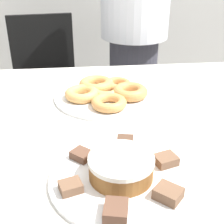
% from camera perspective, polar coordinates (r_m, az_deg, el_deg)
% --- Properties ---
extents(table, '(1.64, 1.10, 0.72)m').
position_cam_1_polar(table, '(1.04, 3.09, -5.20)').
color(table, silver).
rests_on(table, ground_plane).
extents(person_standing, '(0.37, 0.37, 1.57)m').
position_cam_1_polar(person_standing, '(1.79, 4.11, 14.88)').
color(person_standing, '#383842').
rests_on(person_standing, ground_plane).
extents(office_chair_left, '(0.49, 0.49, 0.87)m').
position_cam_1_polar(office_chair_left, '(2.03, -11.77, 3.39)').
color(office_chair_left, black).
rests_on(office_chair_left, ground_plane).
extents(plate_cake, '(0.34, 0.34, 0.01)m').
position_cam_1_polar(plate_cake, '(0.76, 1.64, -11.96)').
color(plate_cake, white).
rests_on(plate_cake, table).
extents(plate_donuts, '(0.38, 0.38, 0.01)m').
position_cam_1_polar(plate_donuts, '(1.17, -1.05, 2.95)').
color(plate_donuts, white).
rests_on(plate_donuts, table).
extents(frosted_cake, '(0.16, 0.16, 0.05)m').
position_cam_1_polar(frosted_cake, '(0.74, 1.68, -10.01)').
color(frosted_cake, brown).
rests_on(frosted_cake, plate_cake).
extents(lamington_0, '(0.06, 0.06, 0.02)m').
position_cam_1_polar(lamington_0, '(0.81, -5.59, -7.78)').
color(lamington_0, brown).
rests_on(lamington_0, plate_cake).
extents(lamington_1, '(0.06, 0.05, 0.02)m').
position_cam_1_polar(lamington_1, '(0.72, -7.57, -13.39)').
color(lamington_1, brown).
rests_on(lamington_1, plate_cake).
extents(lamington_2, '(0.06, 0.07, 0.03)m').
position_cam_1_polar(lamington_2, '(0.66, 0.71, -17.58)').
color(lamington_2, brown).
rests_on(lamington_2, plate_cake).
extents(lamington_3, '(0.07, 0.07, 0.03)m').
position_cam_1_polar(lamington_3, '(0.70, 10.24, -14.44)').
color(lamington_3, brown).
rests_on(lamington_3, plate_cake).
extents(lamington_4, '(0.07, 0.06, 0.02)m').
position_cam_1_polar(lamington_4, '(0.80, 9.80, -8.63)').
color(lamington_4, brown).
rests_on(lamington_4, plate_cake).
extents(lamington_5, '(0.05, 0.06, 0.03)m').
position_cam_1_polar(lamington_5, '(0.85, 2.37, -5.71)').
color(lamington_5, '#513828').
rests_on(lamington_5, plate_cake).
extents(donut_0, '(0.12, 0.12, 0.03)m').
position_cam_1_polar(donut_0, '(1.16, -1.06, 3.88)').
color(donut_0, tan).
rests_on(donut_0, plate_donuts).
extents(donut_1, '(0.12, 0.12, 0.04)m').
position_cam_1_polar(donut_1, '(1.14, -5.52, 3.35)').
color(donut_1, tan).
rests_on(donut_1, plate_donuts).
extents(donut_2, '(0.12, 0.12, 0.03)m').
position_cam_1_polar(donut_2, '(1.06, -0.55, 1.71)').
color(donut_2, '#D18E4C').
rests_on(donut_2, plate_donuts).
extents(donut_3, '(0.13, 0.13, 0.04)m').
position_cam_1_polar(donut_3, '(1.14, 3.32, 3.72)').
color(donut_3, '#C68447').
rests_on(donut_3, plate_donuts).
extents(donut_4, '(0.11, 0.11, 0.03)m').
position_cam_1_polar(donut_4, '(1.22, 0.89, 5.07)').
color(donut_4, '#C68447').
rests_on(donut_4, plate_donuts).
extents(donut_5, '(0.13, 0.13, 0.04)m').
position_cam_1_polar(donut_5, '(1.21, -2.87, 5.07)').
color(donut_5, '#D18E4C').
rests_on(donut_5, plate_donuts).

